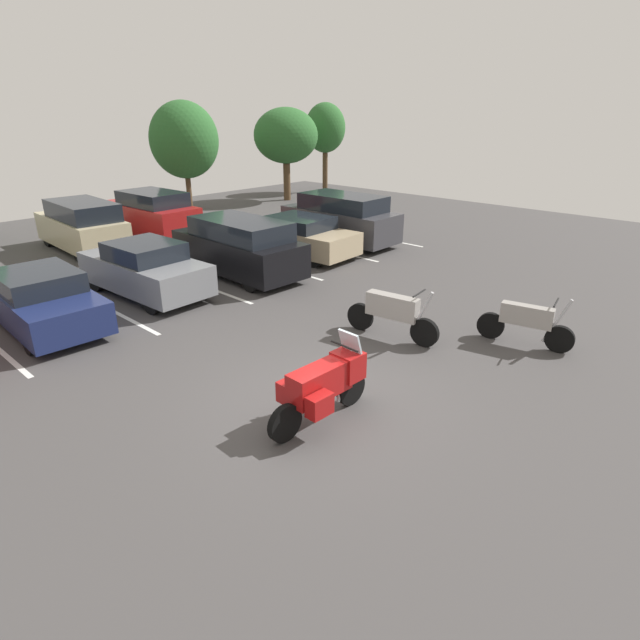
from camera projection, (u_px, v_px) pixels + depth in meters
name	position (u px, v px, depth m)	size (l,w,h in m)	color
ground	(320.00, 402.00, 9.56)	(44.00, 44.00, 0.10)	#423F3F
motorcycle_touring	(324.00, 384.00, 8.71)	(2.24, 0.95, 1.46)	black
motorcycle_second	(393.00, 313.00, 11.90)	(0.63, 2.34, 1.32)	black
motorcycle_third	(526.00, 322.00, 11.56)	(0.69, 2.09, 1.26)	black
parking_stripes	(108.00, 308.00, 13.90)	(23.12, 5.17, 0.01)	silver
car_navy	(40.00, 299.00, 12.57)	(1.97, 4.55, 1.42)	navy
car_grey	(145.00, 269.00, 14.66)	(1.98, 4.31, 1.55)	slate
car_black	(239.00, 247.00, 16.36)	(1.97, 4.74, 1.82)	black
car_tan	(296.00, 236.00, 18.77)	(2.19, 4.85, 1.42)	tan
car_charcoal	(340.00, 219.00, 20.33)	(1.94, 4.77, 1.91)	#38383D
car_far_champagne	(82.00, 226.00, 19.23)	(2.03, 4.68, 1.86)	#C1B289
car_far_red	(151.00, 214.00, 21.23)	(2.05, 4.73, 1.90)	maroon
tree_right	(325.00, 128.00, 32.10)	(2.50, 2.50, 5.35)	#4C3823
tree_far_right	(184.00, 140.00, 25.51)	(3.37, 3.37, 5.39)	#4C3823
tree_center_right	(286.00, 136.00, 29.03)	(3.61, 3.61, 5.08)	#4C3823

